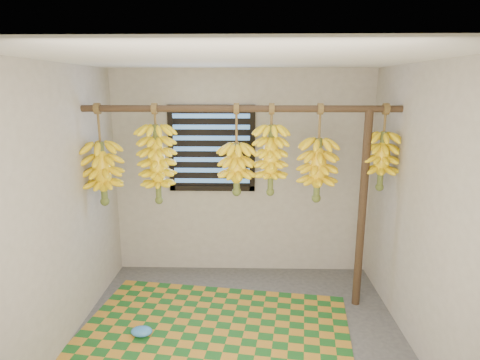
{
  "coord_description": "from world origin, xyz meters",
  "views": [
    {
      "loc": [
        0.09,
        -3.1,
        2.21
      ],
      "look_at": [
        0.0,
        0.55,
        1.35
      ],
      "focal_mm": 30.0,
      "sensor_mm": 36.0,
      "label": 1
    }
  ],
  "objects_px": {
    "woven_mat": "(210,343)",
    "banana_bunch_e": "(318,170)",
    "banana_bunch_f": "(382,161)",
    "banana_bunch_a": "(103,173)",
    "plastic_bag": "(142,331)",
    "banana_bunch_d": "(271,160)",
    "support_post": "(362,212)",
    "banana_bunch_b": "(157,164)",
    "banana_bunch_c": "(237,169)"
  },
  "relations": [
    {
      "from": "woven_mat",
      "to": "banana_bunch_e",
      "type": "height_order",
      "value": "banana_bunch_e"
    },
    {
      "from": "banana_bunch_e",
      "to": "banana_bunch_f",
      "type": "height_order",
      "value": "same"
    },
    {
      "from": "banana_bunch_a",
      "to": "banana_bunch_f",
      "type": "distance_m",
      "value": 2.7
    },
    {
      "from": "plastic_bag",
      "to": "banana_bunch_d",
      "type": "bearing_deg",
      "value": 27.78
    },
    {
      "from": "plastic_bag",
      "to": "support_post",
      "type": "bearing_deg",
      "value": 16.52
    },
    {
      "from": "banana_bunch_a",
      "to": "banana_bunch_b",
      "type": "distance_m",
      "value": 0.55
    },
    {
      "from": "woven_mat",
      "to": "banana_bunch_c",
      "type": "height_order",
      "value": "banana_bunch_c"
    },
    {
      "from": "plastic_bag",
      "to": "banana_bunch_d",
      "type": "height_order",
      "value": "banana_bunch_d"
    },
    {
      "from": "banana_bunch_e",
      "to": "banana_bunch_f",
      "type": "distance_m",
      "value": 0.61
    },
    {
      "from": "plastic_bag",
      "to": "banana_bunch_a",
      "type": "height_order",
      "value": "banana_bunch_a"
    },
    {
      "from": "woven_mat",
      "to": "banana_bunch_f",
      "type": "xyz_separation_m",
      "value": [
        1.6,
        0.71,
        1.51
      ]
    },
    {
      "from": "banana_bunch_c",
      "to": "banana_bunch_d",
      "type": "distance_m",
      "value": 0.34
    },
    {
      "from": "banana_bunch_c",
      "to": "banana_bunch_b",
      "type": "bearing_deg",
      "value": 180.0
    },
    {
      "from": "woven_mat",
      "to": "plastic_bag",
      "type": "height_order",
      "value": "plastic_bag"
    },
    {
      "from": "plastic_bag",
      "to": "banana_bunch_c",
      "type": "bearing_deg",
      "value": 36.25
    },
    {
      "from": "plastic_bag",
      "to": "banana_bunch_e",
      "type": "relative_size",
      "value": 0.21
    },
    {
      "from": "banana_bunch_a",
      "to": "banana_bunch_f",
      "type": "relative_size",
      "value": 1.2
    },
    {
      "from": "banana_bunch_c",
      "to": "banana_bunch_f",
      "type": "distance_m",
      "value": 1.39
    },
    {
      "from": "banana_bunch_b",
      "to": "banana_bunch_f",
      "type": "relative_size",
      "value": 1.18
    },
    {
      "from": "banana_bunch_a",
      "to": "banana_bunch_d",
      "type": "xyz_separation_m",
      "value": [
        1.64,
        0.0,
        0.14
      ]
    },
    {
      "from": "banana_bunch_c",
      "to": "banana_bunch_e",
      "type": "xyz_separation_m",
      "value": [
        0.78,
        0.0,
        -0.01
      ]
    },
    {
      "from": "woven_mat",
      "to": "banana_bunch_d",
      "type": "relative_size",
      "value": 2.81
    },
    {
      "from": "woven_mat",
      "to": "banana_bunch_c",
      "type": "xyz_separation_m",
      "value": [
        0.22,
        0.71,
        1.42
      ]
    },
    {
      "from": "banana_bunch_e",
      "to": "plastic_bag",
      "type": "bearing_deg",
      "value": -159.2
    },
    {
      "from": "woven_mat",
      "to": "banana_bunch_b",
      "type": "relative_size",
      "value": 2.54
    },
    {
      "from": "woven_mat",
      "to": "banana_bunch_b",
      "type": "distance_m",
      "value": 1.72
    },
    {
      "from": "banana_bunch_d",
      "to": "banana_bunch_f",
      "type": "xyz_separation_m",
      "value": [
        1.06,
        -0.0,
        -0.0
      ]
    },
    {
      "from": "support_post",
      "to": "woven_mat",
      "type": "xyz_separation_m",
      "value": [
        -1.45,
        -0.71,
        -0.99
      ]
    },
    {
      "from": "banana_bunch_c",
      "to": "banana_bunch_f",
      "type": "height_order",
      "value": "same"
    },
    {
      "from": "support_post",
      "to": "banana_bunch_b",
      "type": "xyz_separation_m",
      "value": [
        -2.01,
        0.0,
        0.47
      ]
    },
    {
      "from": "banana_bunch_b",
      "to": "banana_bunch_e",
      "type": "distance_m",
      "value": 1.55
    },
    {
      "from": "banana_bunch_b",
      "to": "banana_bunch_a",
      "type": "bearing_deg",
      "value": -180.0
    },
    {
      "from": "plastic_bag",
      "to": "banana_bunch_f",
      "type": "height_order",
      "value": "banana_bunch_f"
    },
    {
      "from": "banana_bunch_d",
      "to": "banana_bunch_b",
      "type": "bearing_deg",
      "value": 180.0
    },
    {
      "from": "banana_bunch_f",
      "to": "support_post",
      "type": "bearing_deg",
      "value": 180.0
    },
    {
      "from": "banana_bunch_c",
      "to": "banana_bunch_d",
      "type": "bearing_deg",
      "value": 0.0
    },
    {
      "from": "plastic_bag",
      "to": "woven_mat",
      "type": "bearing_deg",
      "value": -8.22
    },
    {
      "from": "banana_bunch_f",
      "to": "banana_bunch_a",
      "type": "bearing_deg",
      "value": 180.0
    },
    {
      "from": "plastic_bag",
      "to": "banana_bunch_e",
      "type": "xyz_separation_m",
      "value": [
        1.62,
        0.62,
        1.37
      ]
    },
    {
      "from": "banana_bunch_c",
      "to": "banana_bunch_a",
      "type": "bearing_deg",
      "value": 180.0
    },
    {
      "from": "banana_bunch_c",
      "to": "banana_bunch_f",
      "type": "relative_size",
      "value": 1.07
    },
    {
      "from": "woven_mat",
      "to": "support_post",
      "type": "bearing_deg",
      "value": 25.93
    },
    {
      "from": "plastic_bag",
      "to": "banana_bunch_f",
      "type": "distance_m",
      "value": 2.73
    },
    {
      "from": "banana_bunch_c",
      "to": "banana_bunch_d",
      "type": "height_order",
      "value": "same"
    },
    {
      "from": "woven_mat",
      "to": "banana_bunch_d",
      "type": "height_order",
      "value": "banana_bunch_d"
    },
    {
      "from": "support_post",
      "to": "banana_bunch_c",
      "type": "distance_m",
      "value": 1.31
    },
    {
      "from": "banana_bunch_f",
      "to": "banana_bunch_c",
      "type": "bearing_deg",
      "value": 180.0
    },
    {
      "from": "banana_bunch_c",
      "to": "banana_bunch_f",
      "type": "bearing_deg",
      "value": -0.0
    },
    {
      "from": "plastic_bag",
      "to": "banana_bunch_b",
      "type": "distance_m",
      "value": 1.55
    },
    {
      "from": "plastic_bag",
      "to": "banana_bunch_b",
      "type": "relative_size",
      "value": 0.2
    }
  ]
}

